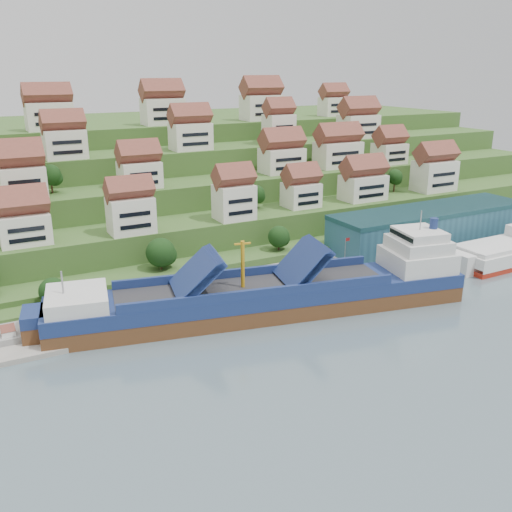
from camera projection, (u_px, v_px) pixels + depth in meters
ground at (304, 306)px, 123.03m from camera, size 300.00×300.00×0.00m
quay at (338, 267)px, 144.17m from camera, size 180.00×14.00×2.20m
pebble_beach at (9, 339)px, 107.01m from camera, size 45.00×20.00×1.00m
hillside at (150, 179)px, 206.39m from camera, size 260.00×128.00×31.00m
hillside_village at (198, 155)px, 167.03m from camera, size 159.42×63.81×28.68m
hillside_trees at (198, 192)px, 153.33m from camera, size 132.37×62.05×32.12m
warehouse at (429, 226)px, 158.22m from camera, size 60.00×15.00×10.00m
flagpole at (345, 251)px, 137.32m from camera, size 1.28×0.16×8.00m
cargo_ship at (275, 296)px, 119.11m from camera, size 88.18×30.46×19.46m
second_ship at (510, 252)px, 150.13m from camera, size 32.69×12.50×9.43m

